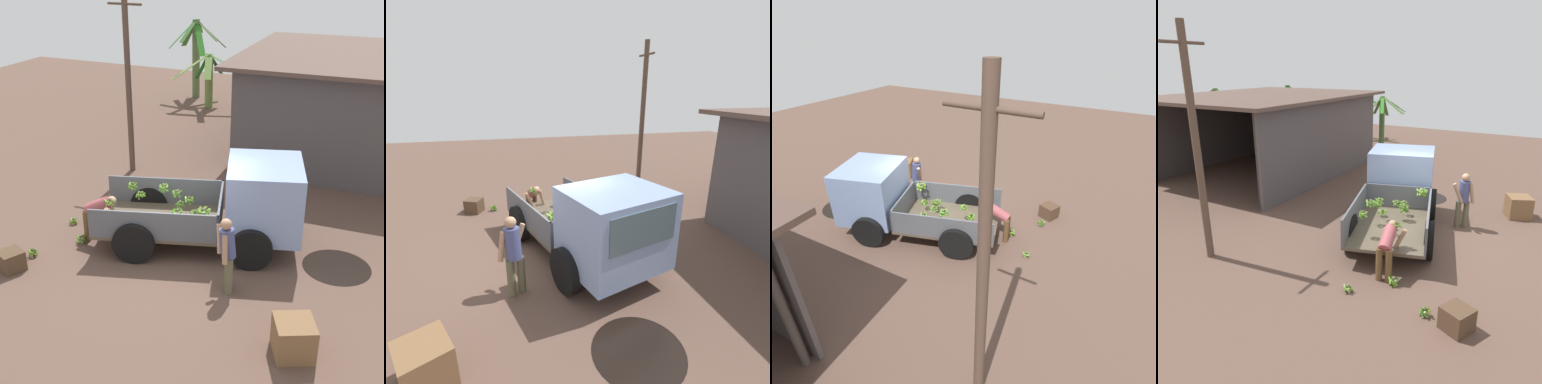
# 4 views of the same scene
# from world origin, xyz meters

# --- Properties ---
(ground) EXTENTS (36.00, 36.00, 0.00)m
(ground) POSITION_xyz_m (0.00, 0.00, 0.00)
(ground) COLOR brown
(mud_patch_0) EXTENTS (1.47, 1.47, 0.01)m
(mud_patch_0) POSITION_xyz_m (3.26, 0.97, 0.00)
(mud_patch_0) COLOR black
(mud_patch_0) RESTS_ON ground
(cargo_truck) EXTENTS (4.95, 3.16, 2.05)m
(cargo_truck) POSITION_xyz_m (1.08, 1.05, 1.09)
(cargo_truck) COLOR brown
(cargo_truck) RESTS_ON ground
(utility_pole) EXTENTS (1.05, 0.17, 5.35)m
(utility_pole) POSITION_xyz_m (-3.53, 4.04, 2.75)
(utility_pole) COLOR brown
(utility_pole) RESTS_ON ground
(person_foreground_visitor) EXTENTS (0.56, 0.61, 1.63)m
(person_foreground_visitor) POSITION_xyz_m (1.35, -0.79, 0.90)
(person_foreground_visitor) COLOR brown
(person_foreground_visitor) RESTS_ON ground
(person_worker_loading) EXTENTS (0.83, 0.65, 1.17)m
(person_worker_loading) POSITION_xyz_m (-2.12, -0.06, 0.72)
(person_worker_loading) COLOR brown
(person_worker_loading) RESTS_ON ground
(banana_bunch_on_ground_0) EXTENTS (0.27, 0.27, 0.21)m
(banana_bunch_on_ground_0) POSITION_xyz_m (-2.42, -0.37, 0.12)
(banana_bunch_on_ground_0) COLOR brown
(banana_bunch_on_ground_0) RESTS_ON ground
(banana_bunch_on_ground_1) EXTENTS (0.23, 0.22, 0.18)m
(banana_bunch_on_ground_1) POSITION_xyz_m (-3.13, 0.34, 0.10)
(banana_bunch_on_ground_1) COLOR brown
(banana_bunch_on_ground_1) RESTS_ON ground
(banana_bunch_on_ground_2) EXTENTS (0.24, 0.24, 0.20)m
(banana_bunch_on_ground_2) POSITION_xyz_m (-3.07, -1.31, 0.10)
(banana_bunch_on_ground_2) COLOR #4A4230
(banana_bunch_on_ground_2) RESTS_ON ground
(wooden_crate_0) EXTENTS (0.63, 0.63, 0.44)m
(wooden_crate_0) POSITION_xyz_m (-3.14, -1.91, 0.22)
(wooden_crate_0) COLOR #4E3725
(wooden_crate_0) RESTS_ON ground
(wooden_crate_1) EXTENTS (0.89, 0.89, 0.66)m
(wooden_crate_1) POSITION_xyz_m (3.04, -2.08, 0.33)
(wooden_crate_1) COLOR brown
(wooden_crate_1) RESTS_ON ground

